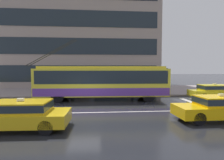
% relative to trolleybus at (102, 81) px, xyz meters
% --- Properties ---
extents(ground_plane, '(160.00, 160.00, 0.00)m').
position_rel_trolleybus_xyz_m(ground_plane, '(-1.51, -3.42, -1.60)').
color(ground_plane, '#212228').
extents(sidewalk_slab, '(80.00, 10.00, 0.14)m').
position_rel_trolleybus_xyz_m(sidewalk_slab, '(-1.51, 6.60, -1.53)').
color(sidewalk_slab, gray).
rests_on(sidewalk_slab, ground_plane).
extents(crosswalk_stripe_edge_near, '(0.44, 4.40, 0.01)m').
position_rel_trolleybus_xyz_m(crosswalk_stripe_edge_near, '(7.18, -1.91, -1.60)').
color(crosswalk_stripe_edge_near, beige).
rests_on(crosswalk_stripe_edge_near, ground_plane).
extents(crosswalk_stripe_inner_a, '(0.44, 4.40, 0.01)m').
position_rel_trolleybus_xyz_m(crosswalk_stripe_inner_a, '(8.08, -1.91, -1.60)').
color(crosswalk_stripe_inner_a, beige).
rests_on(crosswalk_stripe_inner_a, ground_plane).
extents(crosswalk_stripe_center, '(0.44, 4.40, 0.01)m').
position_rel_trolleybus_xyz_m(crosswalk_stripe_center, '(8.98, -1.91, -1.60)').
color(crosswalk_stripe_center, beige).
rests_on(crosswalk_stripe_center, ground_plane).
extents(lane_centre_line, '(72.00, 0.14, 0.01)m').
position_rel_trolleybus_xyz_m(lane_centre_line, '(-1.51, -4.62, -1.60)').
color(lane_centre_line, silver).
rests_on(lane_centre_line, ground_plane).
extents(trolleybus, '(11.99, 2.89, 5.19)m').
position_rel_trolleybus_xyz_m(trolleybus, '(0.00, 0.00, 0.00)').
color(trolleybus, yellow).
rests_on(trolleybus, ground_plane).
extents(taxi_ahead_of_bus, '(4.74, 2.08, 1.39)m').
position_rel_trolleybus_xyz_m(taxi_ahead_of_bus, '(10.18, -0.26, -0.90)').
color(taxi_ahead_of_bus, yellow).
rests_on(taxi_ahead_of_bus, ground_plane).
extents(taxi_oncoming_near, '(4.58, 1.95, 1.39)m').
position_rel_trolleybus_xyz_m(taxi_oncoming_near, '(-3.97, -7.52, -0.90)').
color(taxi_oncoming_near, gold).
rests_on(taxi_oncoming_near, ground_plane).
extents(taxi_oncoming_far, '(4.44, 1.77, 1.39)m').
position_rel_trolleybus_xyz_m(taxi_oncoming_far, '(5.89, -6.85, -0.90)').
color(taxi_oncoming_far, yellow).
rests_on(taxi_oncoming_far, ground_plane).
extents(bus_shelter, '(4.11, 1.51, 2.53)m').
position_rel_trolleybus_xyz_m(bus_shelter, '(-2.70, 3.87, 0.40)').
color(bus_shelter, gray).
rests_on(bus_shelter, sidewalk_slab).
extents(pedestrian_at_shelter, '(1.17, 1.17, 1.92)m').
position_rel_trolleybus_xyz_m(pedestrian_at_shelter, '(3.03, 4.38, 0.07)').
color(pedestrian_at_shelter, '#494644').
rests_on(pedestrian_at_shelter, sidewalk_slab).
extents(pedestrian_approaching_curb, '(1.03, 1.03, 2.01)m').
position_rel_trolleybus_xyz_m(pedestrian_approaching_curb, '(3.03, 2.24, 0.11)').
color(pedestrian_approaching_curb, '#293852').
rests_on(pedestrian_approaching_curb, sidewalk_slab).
extents(pedestrian_walking_past, '(1.55, 1.55, 2.04)m').
position_rel_trolleybus_xyz_m(pedestrian_walking_past, '(-3.10, 3.18, 0.20)').
color(pedestrian_walking_past, black).
rests_on(pedestrian_walking_past, sidewalk_slab).
extents(office_tower_corner_left, '(24.54, 15.42, 19.17)m').
position_rel_trolleybus_xyz_m(office_tower_corner_left, '(-3.38, 17.32, 7.99)').
color(office_tower_corner_left, gray).
rests_on(office_tower_corner_left, ground_plane).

